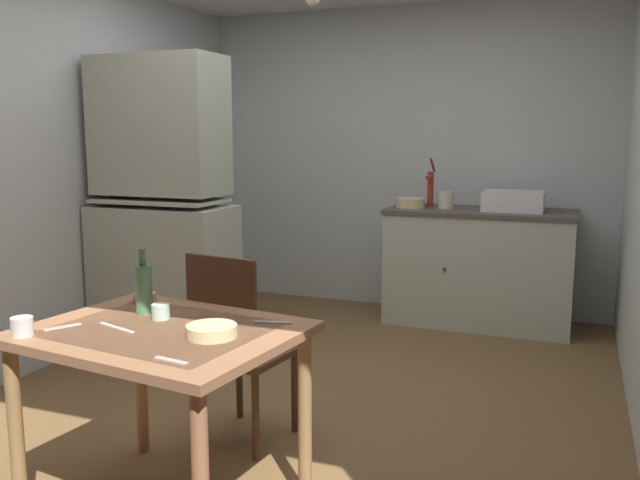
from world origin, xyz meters
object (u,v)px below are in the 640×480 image
Objects in this scene: teacup_cream at (161,312)px; glass_bottle at (144,287)px; hand_pump at (430,186)px; mixing_bowl_counter at (410,203)px; chair_far_side at (237,345)px; hutch_cabinet at (163,215)px; serving_bowl_wide at (212,331)px; dining_table at (162,355)px; sink_basin at (513,201)px.

glass_bottle reaches higher than teacup_cream.
hand_pump reaches higher than teacup_cream.
mixing_bowl_counter is (-0.14, -0.10, -0.13)m from hand_pump.
mixing_bowl_counter is 2.50m from chair_far_side.
teacup_cream is 0.26× the size of glass_bottle.
serving_bowl_wide is (1.41, -1.76, -0.16)m from hutch_cabinet.
mixing_bowl_counter is 0.24× the size of chair_far_side.
mixing_bowl_counter reaches higher than serving_bowl_wide.
hand_pump is 3.21m from dining_table.
dining_table is 0.19m from teacup_cream.
sink_basin is 0.78m from mixing_bowl_counter.
chair_far_side is 0.74m from serving_bowl_wide.
chair_far_side is at bearing -98.26° from hand_pump.
chair_far_side reaches higher than dining_table.
teacup_cream is at bearing 125.05° from dining_table.
hand_pump is at bearing 34.77° from mixing_bowl_counter.
chair_far_side is (-0.37, -2.55, -0.58)m from hand_pump.
sink_basin is 0.65m from hand_pump.
hand_pump is (1.54, 1.42, 0.14)m from hutch_cabinet.
hand_pump is 2.10× the size of serving_bowl_wide.
glass_bottle is (-0.19, 0.16, 0.22)m from dining_table.
chair_far_side is at bearing 82.93° from teacup_cream.
mixing_bowl_counter is at bearing -176.34° from sink_basin.
hutch_cabinet is 7.31× the size of glass_bottle.
hutch_cabinet reaches higher than teacup_cream.
hutch_cabinet is at bearing 122.09° from glass_bottle.
mixing_bowl_counter is at bearing 90.27° from serving_bowl_wide.
sink_basin is 3.20m from teacup_cream.
glass_bottle is at bearing -110.53° from chair_far_side.
hand_pump is 3.20m from serving_bowl_wide.
hutch_cabinet reaches higher than hand_pump.
dining_table is at bearing -107.77° from sink_basin.
teacup_cream is at bearing 156.93° from serving_bowl_wide.
dining_table is (-1.00, -3.12, -0.34)m from sink_basin.
sink_basin reaches higher than mixing_bowl_counter.
sink_basin reaches higher than glass_bottle.
serving_bowl_wide is at bearing -22.90° from glass_bottle.
glass_bottle reaches higher than dining_table.
teacup_cream is at bearing -55.90° from hutch_cabinet.
hand_pump is 3.10m from teacup_cream.
hutch_cabinet is 1.98m from teacup_cream.
dining_table is (1.18, -1.74, -0.29)m from hutch_cabinet.
dining_table is 0.64m from chair_far_side.
sink_basin is at bearing 72.23° from dining_table.
hutch_cabinet is 1.68m from chair_far_side.
glass_bottle is at bearing -111.84° from sink_basin.
serving_bowl_wide is (-0.77, -3.14, -0.21)m from sink_basin.
mixing_bowl_counter is (-0.78, -0.05, -0.04)m from sink_basin.
chair_far_side is 0.61m from glass_bottle.
serving_bowl_wide is at bearing -5.17° from dining_table.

